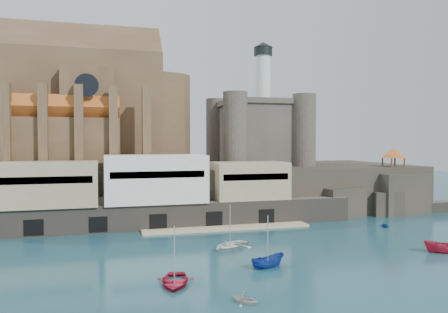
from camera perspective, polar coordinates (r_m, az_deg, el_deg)
The scene contains 13 objects.
ground at distance 61.04m, azimuth 3.28°, elevation -12.72°, with size 300.00×300.00×0.00m, color #17414E.
promontory at distance 97.69m, azimuth -4.24°, elevation -4.22°, with size 100.00×36.00×10.00m.
quay at distance 80.04m, azimuth -9.04°, elevation -4.80°, with size 70.00×12.00×13.05m.
church at distance 98.14m, azimuth -18.48°, elevation 5.77°, with size 47.00×25.93×30.51m.
castle_keep at distance 103.15m, azimuth 4.47°, elevation 3.55°, with size 21.20×21.20×29.30m.
rock_outcrop at distance 102.60m, azimuth 21.25°, elevation -4.57°, with size 14.50×10.50×8.70m.
pavilion at distance 102.12m, azimuth 21.25°, elevation 0.30°, with size 6.40×6.40×5.40m.
boat_0 at distance 49.56m, azimuth -6.48°, elevation -16.25°, with size 4.39×1.27×6.15m, color #AA162D.
boat_1 at distance 44.13m, azimuth 2.69°, elevation -18.58°, with size 2.47×1.51×2.86m, color beige.
boat_2 at distance 55.58m, azimuth 5.72°, elevation -14.21°, with size 1.83×1.88×4.86m, color navy.
boat_5 at distance 69.12m, azimuth 26.72°, elevation -11.18°, with size 1.99×2.04×5.29m, color #B51C36.
boat_6 at distance 64.60m, azimuth 0.80°, elevation -11.89°, with size 4.71×1.37×6.59m, color silver.
boat_7 at distance 85.19m, azimuth 20.24°, elevation -8.61°, with size 2.27×1.39×2.63m, color navy.
Camera 1 is at (-18.90, -55.93, 15.51)m, focal length 35.00 mm.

